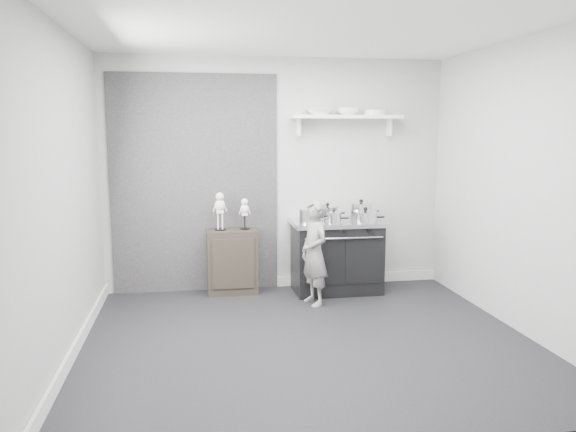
# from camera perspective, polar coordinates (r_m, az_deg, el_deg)

# --- Properties ---
(ground) EXTENTS (4.00, 4.00, 0.00)m
(ground) POSITION_cam_1_polar(r_m,az_deg,el_deg) (5.17, 1.93, -12.46)
(ground) COLOR black
(ground) RESTS_ON ground
(room_shell) EXTENTS (4.02, 3.62, 2.71)m
(room_shell) POSITION_cam_1_polar(r_m,az_deg,el_deg) (4.95, 0.66, 6.08)
(room_shell) COLOR #A4A3A1
(room_shell) RESTS_ON ground
(wall_shelf) EXTENTS (1.30, 0.26, 0.24)m
(wall_shelf) POSITION_cam_1_polar(r_m,az_deg,el_deg) (6.64, 5.93, 9.89)
(wall_shelf) COLOR white
(wall_shelf) RESTS_ON room_shell
(stove) EXTENTS (1.04, 0.65, 0.84)m
(stove) POSITION_cam_1_polar(r_m,az_deg,el_deg) (6.56, 4.94, -4.04)
(stove) COLOR black
(stove) RESTS_ON ground
(side_cabinet) EXTENTS (0.57, 0.33, 0.74)m
(side_cabinet) POSITION_cam_1_polar(r_m,az_deg,el_deg) (6.51, -5.68, -4.60)
(side_cabinet) COLOR black
(side_cabinet) RESTS_ON ground
(child) EXTENTS (0.38, 0.47, 1.13)m
(child) POSITION_cam_1_polar(r_m,az_deg,el_deg) (6.02, 2.71, -3.76)
(child) COLOR gray
(child) RESTS_ON ground
(pot_front_left) EXTENTS (0.33, 0.24, 0.20)m
(pot_front_left) POSITION_cam_1_polar(r_m,az_deg,el_deg) (6.28, 2.23, 0.01)
(pot_front_left) COLOR silver
(pot_front_left) RESTS_ON stove
(pot_back_left) EXTENTS (0.33, 0.25, 0.19)m
(pot_back_left) POSITION_cam_1_polar(r_m,az_deg,el_deg) (6.58, 4.04, 0.35)
(pot_back_left) COLOR silver
(pot_back_left) RESTS_ON stove
(pot_back_right) EXTENTS (0.35, 0.27, 0.23)m
(pot_back_right) POSITION_cam_1_polar(r_m,az_deg,el_deg) (6.64, 7.43, 0.53)
(pot_back_right) COLOR silver
(pot_back_right) RESTS_ON stove
(pot_front_right) EXTENTS (0.36, 0.27, 0.18)m
(pot_front_right) POSITION_cam_1_polar(r_m,az_deg,el_deg) (6.38, 7.86, -0.07)
(pot_front_right) COLOR silver
(pot_front_right) RESTS_ON stove
(pot_front_center) EXTENTS (0.25, 0.17, 0.15)m
(pot_front_center) POSITION_cam_1_polar(r_m,az_deg,el_deg) (6.28, 4.69, -0.17)
(pot_front_center) COLOR silver
(pot_front_center) RESTS_ON stove
(skeleton_full) EXTENTS (0.14, 0.09, 0.50)m
(skeleton_full) POSITION_cam_1_polar(r_m,az_deg,el_deg) (6.39, -6.93, 0.78)
(skeleton_full) COLOR white
(skeleton_full) RESTS_ON side_cabinet
(skeleton_torso) EXTENTS (0.11, 0.07, 0.41)m
(skeleton_torso) POSITION_cam_1_polar(r_m,az_deg,el_deg) (6.42, -4.43, 0.45)
(skeleton_torso) COLOR white
(skeleton_torso) RESTS_ON side_cabinet
(bowl_large) EXTENTS (0.31, 0.31, 0.08)m
(bowl_large) POSITION_cam_1_polar(r_m,az_deg,el_deg) (6.55, 3.20, 10.55)
(bowl_large) COLOR white
(bowl_large) RESTS_ON wall_shelf
(bowl_small) EXTENTS (0.26, 0.26, 0.08)m
(bowl_small) POSITION_cam_1_polar(r_m,az_deg,el_deg) (6.64, 6.13, 10.51)
(bowl_small) COLOR white
(bowl_small) RESTS_ON wall_shelf
(plate_stack) EXTENTS (0.27, 0.27, 0.06)m
(plate_stack) POSITION_cam_1_polar(r_m,az_deg,el_deg) (6.74, 8.85, 10.34)
(plate_stack) COLOR silver
(plate_stack) RESTS_ON wall_shelf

